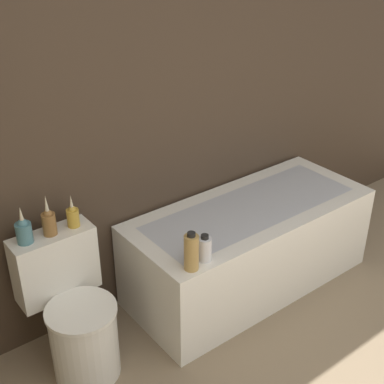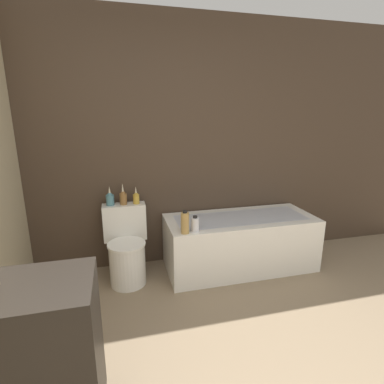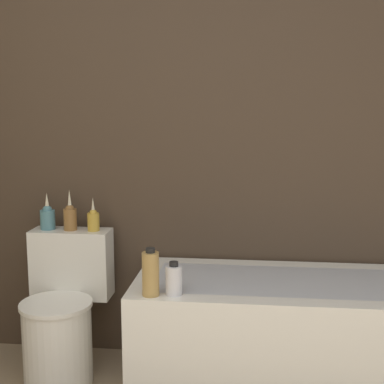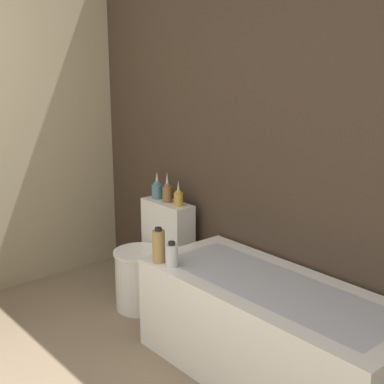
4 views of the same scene
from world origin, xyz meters
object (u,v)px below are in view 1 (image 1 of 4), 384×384
object	(u,v)px
bathtub	(249,245)
vase_bronze	(73,215)
vase_silver	(49,221)
shampoo_bottle_short	(205,249)
vase_gold	(24,230)
shampoo_bottle_tall	(191,252)
toilet	(75,315)

from	to	relation	value
bathtub	vase_bronze	size ratio (longest dim) A/B	8.70
vase_silver	shampoo_bottle_short	xyz separation A→B (m)	(0.63, -0.46, -0.18)
vase_bronze	vase_silver	bearing A→B (deg)	179.30
vase_gold	vase_silver	xyz separation A→B (m)	(0.13, -0.01, 0.01)
vase_gold	vase_bronze	distance (m)	0.26
vase_gold	vase_bronze	size ratio (longest dim) A/B	1.10
vase_bronze	shampoo_bottle_short	bearing A→B (deg)	-42.46
vase_gold	shampoo_bottle_short	size ratio (longest dim) A/B	1.31
vase_gold	vase_silver	bearing A→B (deg)	-2.92
vase_bronze	shampoo_bottle_short	size ratio (longest dim) A/B	1.19
vase_silver	shampoo_bottle_tall	world-z (taller)	vase_silver
toilet	vase_silver	world-z (taller)	vase_silver
bathtub	shampoo_bottle_short	size ratio (longest dim) A/B	10.36
vase_bronze	shampoo_bottle_tall	world-z (taller)	vase_bronze
vase_bronze	shampoo_bottle_tall	size ratio (longest dim) A/B	0.84
vase_silver	shampoo_bottle_tall	xyz separation A→B (m)	(0.52, -0.48, -0.15)
toilet	bathtub	bearing A→B (deg)	-1.95
vase_bronze	shampoo_bottle_tall	distance (m)	0.63
vase_silver	shampoo_bottle_short	bearing A→B (deg)	-36.14
shampoo_bottle_tall	bathtub	bearing A→B (deg)	21.81
vase_gold	shampoo_bottle_short	bearing A→B (deg)	-31.59
bathtub	vase_bronze	xyz separation A→B (m)	(-1.06, 0.21, 0.51)
toilet	shampoo_bottle_short	bearing A→B (deg)	-24.72
bathtub	vase_gold	distance (m)	1.44
shampoo_bottle_tall	shampoo_bottle_short	bearing A→B (deg)	10.71
bathtub	toilet	xyz separation A→B (m)	(-1.19, 0.04, 0.04)
bathtub	shampoo_bottle_short	xyz separation A→B (m)	(-0.57, -0.25, 0.35)
bathtub	vase_gold	world-z (taller)	vase_gold
vase_silver	vase_bronze	distance (m)	0.13
vase_gold	shampoo_bottle_tall	bearing A→B (deg)	-36.47
bathtub	toilet	bearing A→B (deg)	178.05
vase_bronze	vase_gold	bearing A→B (deg)	178.19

